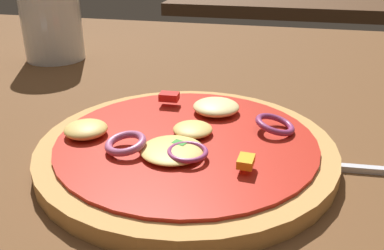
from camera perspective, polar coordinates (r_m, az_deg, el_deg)
name	(u,v)px	position (r m, az deg, el deg)	size (l,w,h in m)	color
dining_table	(205,170)	(0.36, 1.84, -6.13)	(1.24, 1.08, 0.03)	brown
pizza	(186,147)	(0.34, -0.82, -2.97)	(0.24, 0.24, 0.03)	tan
fork	(371,169)	(0.35, 23.30, -5.57)	(0.20, 0.02, 0.01)	silver
beer_glass	(51,14)	(0.64, -18.75, 14.15)	(0.08, 0.08, 0.15)	silver
background_table	(321,0)	(1.36, 17.17, 15.96)	(0.84, 0.53, 0.03)	#4C301C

